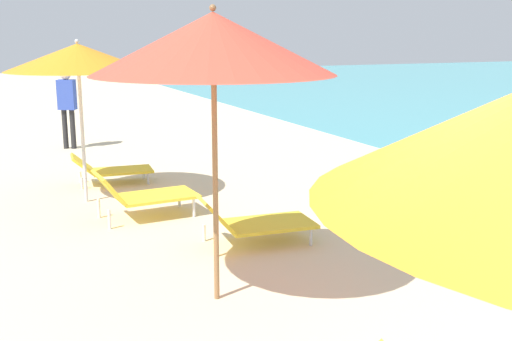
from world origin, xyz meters
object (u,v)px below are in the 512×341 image
at_px(umbrella_second, 213,44).
at_px(lounger_second_shoreside, 253,221).
at_px(lounger_farthest_inland, 143,194).
at_px(umbrella_farthest, 78,57).
at_px(lounger_farthest_shoreside, 111,169).
at_px(person_walking_near, 67,100).

height_order(umbrella_second, lounger_second_shoreside, umbrella_second).
bearing_deg(lounger_farthest_inland, umbrella_farthest, 112.87).
xyz_separation_m(umbrella_second, lounger_farthest_shoreside, (-0.04, 4.97, -2.10)).
relative_size(lounger_second_shoreside, umbrella_farthest, 0.59).
height_order(lounger_farthest_inland, person_walking_near, person_walking_near).
bearing_deg(umbrella_second, person_walking_near, 91.65).
distance_m(lounger_second_shoreside, lounger_farthest_shoreside, 3.81).
relative_size(umbrella_second, lounger_second_shoreside, 1.93).
height_order(umbrella_farthest, person_walking_near, umbrella_farthest).
bearing_deg(umbrella_farthest, person_walking_near, 85.66).
bearing_deg(lounger_farthest_shoreside, lounger_second_shoreside, -70.26).
xyz_separation_m(umbrella_second, person_walking_near, (-0.25, 8.55, -1.31)).
relative_size(lounger_farthest_shoreside, person_walking_near, 0.78).
bearing_deg(lounger_farthest_shoreside, person_walking_near, 98.27).
bearing_deg(lounger_second_shoreside, lounger_farthest_inland, 125.54).
bearing_deg(person_walking_near, umbrella_farthest, 22.35).
relative_size(umbrella_second, lounger_farthest_inland, 1.96).
bearing_deg(person_walking_near, umbrella_second, 28.34).
xyz_separation_m(umbrella_farthest, lounger_farthest_shoreside, (0.55, 0.97, -1.85)).
xyz_separation_m(lounger_farthest_shoreside, person_walking_near, (-0.21, 3.58, 0.79)).
height_order(lounger_second_shoreside, person_walking_near, person_walking_near).
bearing_deg(person_walking_near, lounger_second_shoreside, 35.87).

